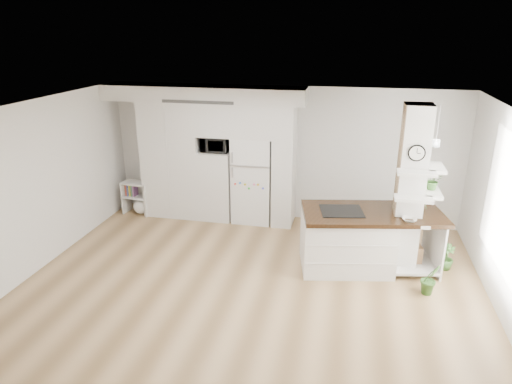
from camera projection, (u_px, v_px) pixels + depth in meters
floor at (248, 291)px, 6.87m from camera, size 7.00×6.00×0.01m
room at (248, 174)px, 6.24m from camera, size 7.04×6.04×2.72m
cabinet_wall at (208, 146)px, 9.10m from camera, size 4.00×0.71×2.70m
refrigerator at (253, 179)px, 9.15m from camera, size 0.78×0.69×1.75m
column at (416, 193)px, 6.97m from camera, size 0.69×0.90×2.70m
pendant_light at (377, 159)px, 5.95m from camera, size 0.12×0.12×0.10m
kitchen_island at (354, 239)px, 7.40m from camera, size 2.36×1.45×1.56m
bookshelf at (139, 200)px, 9.66m from camera, size 0.62×0.40×0.70m
floor_plant_a at (430, 279)px, 6.72m from camera, size 0.34×0.31×0.50m
floor_plant_b at (446, 257)px, 7.44m from camera, size 0.29×0.29×0.43m
microwave at (216, 144)px, 9.01m from camera, size 0.54×0.37×0.30m
shelf_plant at (433, 180)px, 7.02m from camera, size 0.27×0.23×0.30m
decor_bowl at (409, 220)px, 6.90m from camera, size 0.22×0.22×0.05m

